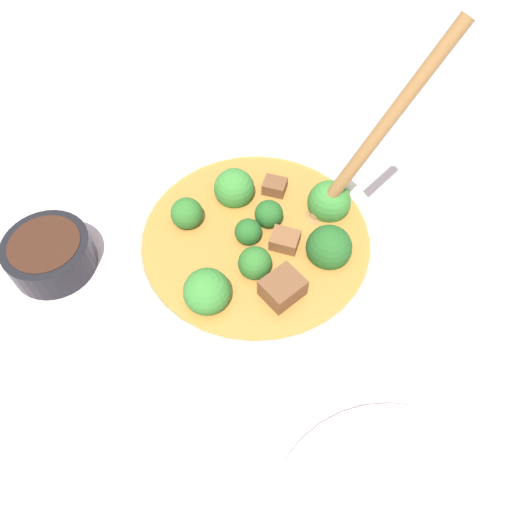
# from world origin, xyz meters

# --- Properties ---
(ground_plane) EXTENTS (4.00, 4.00, 0.00)m
(ground_plane) POSITION_xyz_m (0.00, 0.00, 0.00)
(ground_plane) COLOR silver
(stew_bowl) EXTENTS (0.24, 0.28, 0.28)m
(stew_bowl) POSITION_xyz_m (-0.00, 0.00, 0.06)
(stew_bowl) COLOR white
(stew_bowl) RESTS_ON ground_plane
(condiment_bowl) EXTENTS (0.09, 0.09, 0.04)m
(condiment_bowl) POSITION_xyz_m (-0.03, -0.23, 0.02)
(condiment_bowl) COLOR black
(condiment_bowl) RESTS_ON ground_plane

